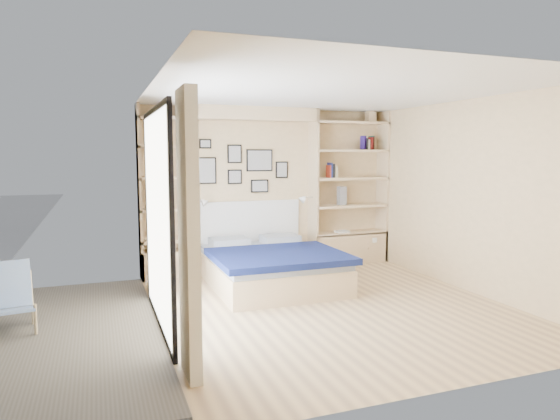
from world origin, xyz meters
name	(u,v)px	position (x,y,z in m)	size (l,w,h in m)	color
ground	(330,306)	(0.00, 0.00, 0.00)	(4.50, 4.50, 0.00)	#D9B67D
room_shell	(259,205)	(-0.39, 1.52, 1.08)	(4.50, 4.50, 4.50)	#E4C089
bed	(270,265)	(-0.35, 1.16, 0.27)	(1.70, 2.13, 1.07)	#D4BA85
photo_gallery	(241,167)	(-0.45, 2.22, 1.60)	(1.48, 0.02, 0.82)	black
reading_lamps	(255,200)	(-0.30, 2.00, 1.10)	(1.92, 0.12, 0.15)	silver
shelf_decor	(334,161)	(1.06, 2.07, 1.69)	(3.53, 0.23, 2.03)	#A02E1D
deck_chair	(11,299)	(-3.41, 0.36, 0.33)	(0.53, 0.76, 0.71)	tan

